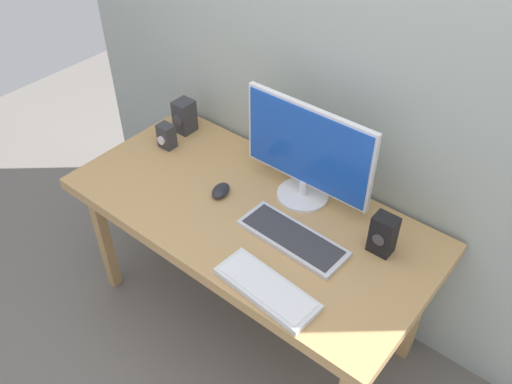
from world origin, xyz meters
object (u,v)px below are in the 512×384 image
speaker_left (185,116)px  keyboard_secondary (267,289)px  desk (249,220)px  keyboard_primary (292,238)px  audio_controller (166,136)px  monitor (307,153)px  mouse (220,191)px  speaker_right (383,235)px

speaker_left → keyboard_secondary: bearing=-29.7°
desk → keyboard_primary: keyboard_primary is taller
speaker_left → audio_controller: speaker_left is taller
monitor → keyboard_secondary: monitor is taller
desk → keyboard_secondary: size_ratio=3.86×
keyboard_primary → audio_controller: bearing=171.6°
monitor → audio_controller: monitor is taller
mouse → speaker_right: 0.73m
monitor → desk: bearing=-119.0°
speaker_right → audio_controller: speaker_right is taller
mouse → audio_controller: size_ratio=0.89×
keyboard_primary → mouse: bearing=176.4°
desk → monitor: bearing=61.0°
desk → mouse: (-0.16, -0.00, 0.08)m
keyboard_primary → audio_controller: size_ratio=3.79×
speaker_right → audio_controller: bearing=-177.7°
monitor → mouse: size_ratio=5.62×
speaker_left → keyboard_primary: bearing=-17.7°
speaker_left → audio_controller: bearing=-79.0°
keyboard_primary → audio_controller: audio_controller is taller
monitor → keyboard_primary: (0.12, -0.25, -0.22)m
desk → audio_controller: size_ratio=13.17×
desk → audio_controller: 0.63m
desk → keyboard_secondary: bearing=-41.9°
monitor → audio_controller: bearing=-170.2°
keyboard_primary → speaker_right: 0.35m
monitor → audio_controller: size_ratio=4.98×
monitor → speaker_right: monitor is taller
keyboard_secondary → mouse: bearing=149.2°
mouse → speaker_right: speaker_right is taller
keyboard_secondary → speaker_left: speaker_left is taller
desk → speaker_left: 0.70m
monitor → speaker_right: 0.45m
keyboard_primary → keyboard_secondary: 0.28m
desk → speaker_left: size_ratio=9.50×
desk → speaker_left: speaker_left is taller
keyboard_primary → monitor: bearing=116.2°
keyboard_secondary → speaker_right: 0.50m
mouse → speaker_right: bearing=-3.9°
speaker_left → audio_controller: (0.03, -0.16, -0.02)m
desk → keyboard_secondary: (0.33, -0.30, 0.08)m
keyboard_secondary → speaker_right: bearing=63.9°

